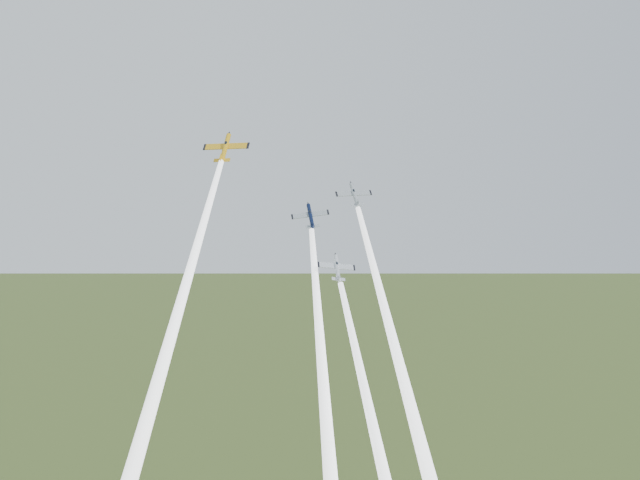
# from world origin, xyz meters

# --- Properties ---
(plane_yellow) EXTENTS (10.21, 9.40, 7.29)m
(plane_yellow) POSITION_xyz_m (-14.75, 4.62, 107.79)
(plane_yellow) COLOR gold
(smoke_trail_yellow) EXTENTS (22.73, 47.08, 56.40)m
(smoke_trail_yellow) POSITION_xyz_m (-25.40, -19.45, 78.05)
(smoke_trail_yellow) COLOR white
(plane_navy) EXTENTS (7.05, 6.09, 6.60)m
(plane_navy) POSITION_xyz_m (0.39, 3.93, 95.77)
(plane_navy) COLOR #0B1533
(smoke_trail_navy) EXTENTS (7.52, 44.22, 49.49)m
(smoke_trail_navy) POSITION_xyz_m (-2.20, -19.17, 69.49)
(smoke_trail_navy) COLOR white
(plane_silver_right) EXTENTS (7.35, 5.69, 6.12)m
(plane_silver_right) POSITION_xyz_m (8.99, 5.66, 99.57)
(plane_silver_right) COLOR #A7AEB5
(smoke_trail_silver_right) EXTENTS (5.16, 48.35, 54.08)m
(smoke_trail_silver_right) POSITION_xyz_m (10.33, -19.60, 70.99)
(smoke_trail_silver_right) COLOR white
(plane_silver_low) EXTENTS (7.01, 5.45, 6.30)m
(plane_silver_low) POSITION_xyz_m (2.77, -6.69, 87.33)
(plane_silver_low) COLOR silver
(smoke_trail_silver_low) EXTENTS (4.83, 46.33, 51.80)m
(smoke_trail_silver_low) POSITION_xyz_m (3.95, -30.94, 59.90)
(smoke_trail_silver_low) COLOR white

